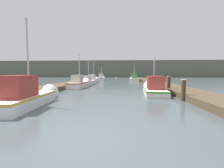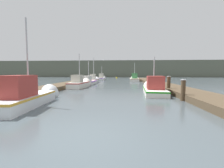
# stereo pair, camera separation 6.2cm
# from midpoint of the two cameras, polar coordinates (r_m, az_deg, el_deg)

# --- Properties ---
(ground_plane) EXTENTS (200.00, 200.00, 0.00)m
(ground_plane) POSITION_cam_midpoint_polar(r_m,az_deg,el_deg) (4.33, -10.96, -19.30)
(ground_plane) COLOR #424C51
(dock_left) EXTENTS (2.43, 40.00, 0.39)m
(dock_left) POSITION_cam_midpoint_polar(r_m,az_deg,el_deg) (21.12, -15.85, 0.02)
(dock_left) COLOR #4C3D2B
(dock_left) RESTS_ON ground_plane
(dock_right) EXTENTS (2.43, 40.00, 0.39)m
(dock_right) POSITION_cam_midpoint_polar(r_m,az_deg,el_deg) (20.52, 18.05, -0.15)
(dock_right) COLOR #4C3D2B
(dock_right) RESTS_ON ground_plane
(distant_shore_ridge) EXTENTS (120.00, 16.00, 6.37)m
(distant_shore_ridge) POSITION_cam_midpoint_polar(r_m,az_deg,el_deg) (64.70, 2.94, 5.64)
(distant_shore_ridge) COLOR #565B4C
(distant_shore_ridge) RESTS_ON ground_plane
(fishing_boat_0) EXTENTS (1.66, 5.16, 4.85)m
(fishing_boat_0) POSITION_cam_midpoint_polar(r_m,az_deg,el_deg) (9.00, -28.88, -3.92)
(fishing_boat_0) COLOR silver
(fishing_boat_0) RESTS_ON ground_plane
(fishing_boat_1) EXTENTS (2.11, 6.05, 3.57)m
(fishing_boat_1) POSITION_cam_midpoint_polar(r_m,az_deg,el_deg) (13.40, 15.59, -1.41)
(fishing_boat_1) COLOR silver
(fishing_boat_1) RESTS_ON ground_plane
(fishing_boat_2) EXTENTS (1.63, 4.82, 4.19)m
(fishing_boat_2) POSITION_cam_midpoint_polar(r_m,az_deg,el_deg) (17.76, -11.87, 0.17)
(fishing_boat_2) COLOR silver
(fishing_boat_2) RESTS_ON ground_plane
(fishing_boat_3) EXTENTS (1.68, 6.34, 3.85)m
(fishing_boat_3) POSITION_cam_midpoint_polar(r_m,az_deg,el_deg) (22.46, -8.58, 0.86)
(fishing_boat_3) COLOR silver
(fishing_boat_3) RESTS_ON ground_plane
(fishing_boat_4) EXTENTS (1.44, 5.30, 4.63)m
(fishing_boat_4) POSITION_cam_midpoint_polar(r_m,az_deg,el_deg) (26.63, -6.84, 1.56)
(fishing_boat_4) COLOR silver
(fishing_boat_4) RESTS_ON ground_plane
(fishing_boat_5) EXTENTS (2.20, 6.12, 4.25)m
(fishing_boat_5) POSITION_cam_midpoint_polar(r_m,az_deg,el_deg) (31.36, 8.59, 2.03)
(fishing_boat_5) COLOR silver
(fishing_boat_5) RESTS_ON ground_plane
(fishing_boat_6) EXTENTS (1.68, 5.76, 3.66)m
(fishing_boat_6) POSITION_cam_midpoint_polar(r_m,az_deg,el_deg) (36.29, -3.83, 2.28)
(fishing_boat_6) COLOR silver
(fishing_boat_6) RESTS_ON ground_plane
(mooring_piling_0) EXTENTS (0.36, 0.36, 1.44)m
(mooring_piling_0) POSITION_cam_midpoint_polar(r_m,az_deg,el_deg) (13.85, 20.87, -0.10)
(mooring_piling_0) COLOR #473523
(mooring_piling_0) RESTS_ON ground_plane
(mooring_piling_1) EXTENTS (0.34, 0.34, 1.10)m
(mooring_piling_1) POSITION_cam_midpoint_polar(r_m,az_deg,el_deg) (39.13, -4.69, 2.62)
(mooring_piling_1) COLOR #473523
(mooring_piling_1) RESTS_ON ground_plane
(mooring_piling_2) EXTENTS (0.34, 0.34, 1.15)m
(mooring_piling_2) POSITION_cam_midpoint_polar(r_m,az_deg,el_deg) (39.69, 9.49, 2.64)
(mooring_piling_2) COLOR #473523
(mooring_piling_2) RESTS_ON ground_plane
(mooring_piling_3) EXTENTS (0.31, 0.31, 1.32)m
(mooring_piling_3) POSITION_cam_midpoint_polar(r_m,az_deg,el_deg) (10.15, 25.62, -2.11)
(mooring_piling_3) COLOR #473523
(mooring_piling_3) RESTS_ON ground_plane
(channel_buoy) EXTENTS (0.54, 0.54, 1.04)m
(channel_buoy) POSITION_cam_midpoint_polar(r_m,az_deg,el_deg) (44.88, 1.81, 2.34)
(channel_buoy) COLOR gold
(channel_buoy) RESTS_ON ground_plane
(seagull_lead) EXTENTS (0.37, 0.54, 0.12)m
(seagull_lead) POSITION_cam_midpoint_polar(r_m,az_deg,el_deg) (23.82, -3.13, 9.10)
(seagull_lead) COLOR white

